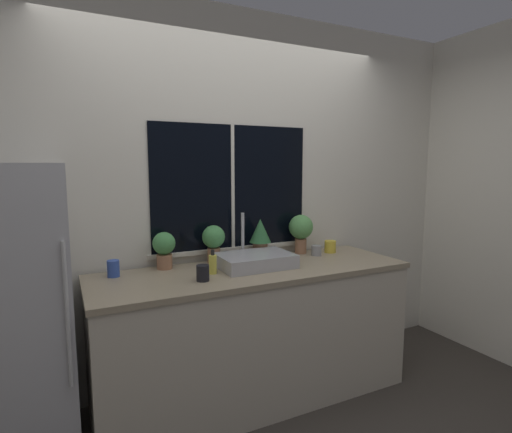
{
  "coord_description": "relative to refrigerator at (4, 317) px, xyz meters",
  "views": [
    {
      "loc": [
        -1.14,
        -2.0,
        1.59
      ],
      "look_at": [
        0.01,
        0.33,
        1.26
      ],
      "focal_mm": 28.0,
      "sensor_mm": 36.0,
      "label": 1
    }
  ],
  "objects": [
    {
      "name": "mug_yellow",
      "position": [
        2.19,
        0.13,
        0.15
      ],
      "size": [
        0.09,
        0.09,
        0.09
      ],
      "color": "gold",
      "rests_on": "counter"
    },
    {
      "name": "potted_plant_center_left",
      "position": [
        1.25,
        0.22,
        0.27
      ],
      "size": [
        0.16,
        0.16,
        0.27
      ],
      "color": "#9E6B4C",
      "rests_on": "counter"
    },
    {
      "name": "mug_black",
      "position": [
        1.03,
        -0.16,
        0.15
      ],
      "size": [
        0.08,
        0.08,
        0.1
      ],
      "color": "black",
      "rests_on": "counter"
    },
    {
      "name": "wall_right",
      "position": [
        3.48,
        1.12,
        0.55
      ],
      "size": [
        0.06,
        7.0,
        2.7
      ],
      "color": "silver",
      "rests_on": "ground_plane"
    },
    {
      "name": "sink",
      "position": [
        1.46,
        -0.0,
        0.15
      ],
      "size": [
        0.49,
        0.4,
        0.35
      ],
      "color": "#ADADB2",
      "rests_on": "counter"
    },
    {
      "name": "refrigerator",
      "position": [
        0.0,
        0.0,
        0.0
      ],
      "size": [
        0.65,
        0.69,
        1.6
      ],
      "color": "#B7B7BC",
      "rests_on": "ground_plane"
    },
    {
      "name": "potted_plant_center_right",
      "position": [
        1.61,
        0.22,
        0.27
      ],
      "size": [
        0.16,
        0.16,
        0.29
      ],
      "color": "#9E6B4C",
      "rests_on": "counter"
    },
    {
      "name": "potted_plant_far_right",
      "position": [
        1.97,
        0.22,
        0.3
      ],
      "size": [
        0.19,
        0.19,
        0.3
      ],
      "color": "#9E6B4C",
      "rests_on": "counter"
    },
    {
      "name": "mug_grey",
      "position": [
        2.03,
        0.1,
        0.14
      ],
      "size": [
        0.08,
        0.08,
        0.08
      ],
      "color": "gray",
      "rests_on": "counter"
    },
    {
      "name": "wall_back",
      "position": [
        1.44,
        0.36,
        0.55
      ],
      "size": [
        8.0,
        0.09,
        2.7
      ],
      "color": "silver",
      "rests_on": "ground_plane"
    },
    {
      "name": "counter",
      "position": [
        1.44,
        -0.04,
        -0.35
      ],
      "size": [
        2.12,
        0.69,
        0.91
      ],
      "color": "beige",
      "rests_on": "ground_plane"
    },
    {
      "name": "ground_plane",
      "position": [
        1.44,
        -0.38,
        -0.8
      ],
      "size": [
        14.0,
        14.0,
        0.0
      ],
      "primitive_type": "plane",
      "color": "#38332D"
    },
    {
      "name": "mug_blue",
      "position": [
        0.57,
        0.16,
        0.16
      ],
      "size": [
        0.07,
        0.07,
        0.1
      ],
      "color": "#3351AD",
      "rests_on": "counter"
    },
    {
      "name": "soap_bottle",
      "position": [
        1.14,
        -0.04,
        0.17
      ],
      "size": [
        0.05,
        0.05,
        0.15
      ],
      "color": "#DBD14C",
      "rests_on": "counter"
    },
    {
      "name": "potted_plant_far_left",
      "position": [
        0.9,
        0.22,
        0.25
      ],
      "size": [
        0.15,
        0.15,
        0.25
      ],
      "color": "#9E6B4C",
      "rests_on": "counter"
    }
  ]
}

